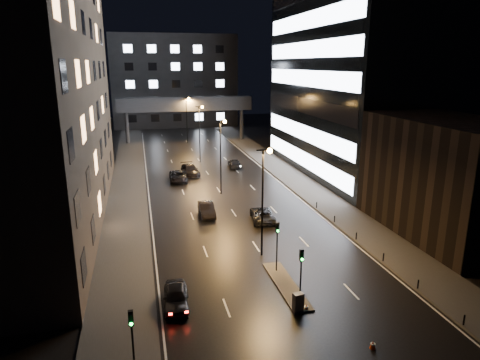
{
  "coord_description": "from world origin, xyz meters",
  "views": [
    {
      "loc": [
        -10.44,
        -27.2,
        17.29
      ],
      "look_at": [
        0.8,
        20.15,
        4.0
      ],
      "focal_mm": 32.0,
      "sensor_mm": 36.0,
      "label": 1
    }
  ],
  "objects_px": {
    "car_away_a": "(176,297)",
    "car_toward_b": "(234,164)",
    "car_away_d": "(190,170)",
    "car_away_c": "(178,176)",
    "car_away_b": "(207,209)",
    "utility_cabinet": "(298,302)",
    "car_toward_a": "(262,214)"
  },
  "relations": [
    {
      "from": "car_away_d",
      "to": "utility_cabinet",
      "type": "height_order",
      "value": "car_away_d"
    },
    {
      "from": "car_away_c",
      "to": "car_away_d",
      "type": "distance_m",
      "value": 4.18
    },
    {
      "from": "car_away_c",
      "to": "car_away_d",
      "type": "xyz_separation_m",
      "value": [
        2.24,
        3.52,
        0.05
      ]
    },
    {
      "from": "car_away_c",
      "to": "car_toward_a",
      "type": "distance_m",
      "value": 20.55
    },
    {
      "from": "car_away_a",
      "to": "car_away_b",
      "type": "bearing_deg",
      "value": 77.81
    },
    {
      "from": "car_away_d",
      "to": "car_away_c",
      "type": "bearing_deg",
      "value": -128.63
    },
    {
      "from": "car_away_b",
      "to": "car_away_c",
      "type": "distance_m",
      "value": 16.04
    },
    {
      "from": "car_away_b",
      "to": "car_away_d",
      "type": "bearing_deg",
      "value": 90.12
    },
    {
      "from": "car_away_a",
      "to": "car_away_d",
      "type": "height_order",
      "value": "car_away_d"
    },
    {
      "from": "car_away_c",
      "to": "car_away_d",
      "type": "bearing_deg",
      "value": 59.74
    },
    {
      "from": "car_away_a",
      "to": "car_toward_b",
      "type": "xyz_separation_m",
      "value": [
        13.69,
        41.5,
        -0.06
      ]
    },
    {
      "from": "car_away_b",
      "to": "utility_cabinet",
      "type": "distance_m",
      "value": 21.8
    },
    {
      "from": "car_away_a",
      "to": "car_toward_b",
      "type": "relative_size",
      "value": 0.92
    },
    {
      "from": "car_away_a",
      "to": "car_away_c",
      "type": "height_order",
      "value": "car_away_c"
    },
    {
      "from": "car_away_a",
      "to": "car_toward_a",
      "type": "distance_m",
      "value": 19.25
    },
    {
      "from": "utility_cabinet",
      "to": "car_away_d",
      "type": "bearing_deg",
      "value": 82.78
    },
    {
      "from": "car_away_a",
      "to": "car_toward_a",
      "type": "xyz_separation_m",
      "value": [
        11.18,
        15.67,
        -0.03
      ]
    },
    {
      "from": "car_toward_b",
      "to": "utility_cabinet",
      "type": "xyz_separation_m",
      "value": [
        -5.23,
        -44.29,
        0.11
      ]
    },
    {
      "from": "car_toward_a",
      "to": "car_toward_b",
      "type": "bearing_deg",
      "value": -88.05
    },
    {
      "from": "car_away_b",
      "to": "car_away_c",
      "type": "bearing_deg",
      "value": 97.86
    },
    {
      "from": "car_toward_a",
      "to": "utility_cabinet",
      "type": "xyz_separation_m",
      "value": [
        -2.71,
        -18.46,
        0.08
      ]
    },
    {
      "from": "car_toward_a",
      "to": "utility_cabinet",
      "type": "distance_m",
      "value": 18.66
    },
    {
      "from": "car_away_b",
      "to": "car_toward_a",
      "type": "bearing_deg",
      "value": -26.32
    },
    {
      "from": "car_away_c",
      "to": "car_away_a",
      "type": "bearing_deg",
      "value": -93.5
    },
    {
      "from": "car_away_a",
      "to": "car_away_b",
      "type": "relative_size",
      "value": 0.94
    },
    {
      "from": "car_away_b",
      "to": "utility_cabinet",
      "type": "bearing_deg",
      "value": -80.17
    },
    {
      "from": "car_away_a",
      "to": "car_toward_b",
      "type": "distance_m",
      "value": 43.7
    },
    {
      "from": "car_away_c",
      "to": "car_away_d",
      "type": "relative_size",
      "value": 0.98
    },
    {
      "from": "car_away_c",
      "to": "car_toward_b",
      "type": "bearing_deg",
      "value": 35.76
    },
    {
      "from": "car_away_b",
      "to": "car_toward_a",
      "type": "distance_m",
      "value": 6.67
    },
    {
      "from": "car_away_a",
      "to": "utility_cabinet",
      "type": "height_order",
      "value": "car_away_a"
    },
    {
      "from": "car_away_c",
      "to": "car_toward_b",
      "type": "distance_m",
      "value": 12.27
    }
  ]
}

